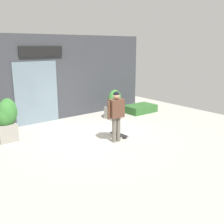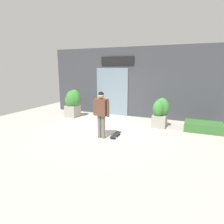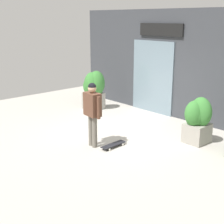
% 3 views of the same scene
% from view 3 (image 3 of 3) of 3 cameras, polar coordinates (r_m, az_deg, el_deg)
% --- Properties ---
extents(ground_plane, '(12.00, 12.00, 0.00)m').
position_cam_3_polar(ground_plane, '(9.01, 0.55, -4.15)').
color(ground_plane, '#B2ADA3').
extents(building_facade, '(8.59, 0.31, 3.40)m').
position_cam_3_polar(building_facade, '(10.61, 11.41, 8.06)').
color(building_facade, '#383A3F').
rests_on(building_facade, ground_plane).
extents(skateboarder, '(0.63, 0.31, 1.63)m').
position_cam_3_polar(skateboarder, '(8.00, -3.44, 0.65)').
color(skateboarder, '#666056').
rests_on(skateboarder, ground_plane).
extents(skateboard, '(0.27, 0.74, 0.08)m').
position_cam_3_polar(skateboard, '(8.22, 0.25, -5.74)').
color(skateboard, black).
rests_on(skateboard, ground_plane).
extents(planter_box_left, '(0.69, 0.70, 1.37)m').
position_cam_3_polar(planter_box_left, '(11.43, -3.24, 4.22)').
color(planter_box_left, gray).
rests_on(planter_box_left, ground_plane).
extents(planter_box_right, '(0.64, 0.67, 1.22)m').
position_cam_3_polar(planter_box_right, '(8.58, 14.71, -1.04)').
color(planter_box_right, gray).
rests_on(planter_box_right, ground_plane).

